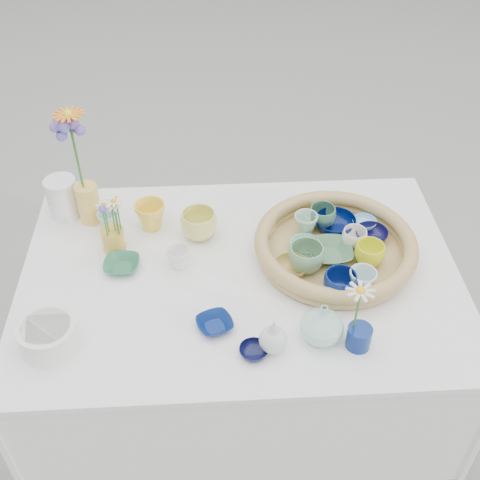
{
  "coord_description": "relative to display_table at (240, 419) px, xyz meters",
  "views": [
    {
      "loc": [
        -0.07,
        -1.24,
        1.98
      ],
      "look_at": [
        0.0,
        0.02,
        0.87
      ],
      "focal_mm": 45.0,
      "sensor_mm": 36.0,
      "label": 1
    }
  ],
  "objects": [
    {
      "name": "ground",
      "position": [
        0.0,
        0.0,
        0.0
      ],
      "size": [
        80.0,
        80.0,
        0.0
      ],
      "primitive_type": "plane",
      "color": "#989893"
    },
    {
      "name": "display_table",
      "position": [
        0.0,
        0.0,
        0.0
      ],
      "size": [
        1.26,
        0.86,
        0.77
      ],
      "primitive_type": null,
      "color": "white",
      "rests_on": "ground"
    },
    {
      "name": "wicker_tray",
      "position": [
        0.28,
        0.05,
        0.8
      ],
      "size": [
        0.47,
        0.47,
        0.08
      ],
      "primitive_type": null,
      "color": "#9F814C",
      "rests_on": "display_table"
    },
    {
      "name": "tray_ceramic_0",
      "position": [
        0.3,
        0.15,
        0.8
      ],
      "size": [
        0.13,
        0.13,
        0.04
      ],
      "primitive_type": "imported",
      "rotation": [
        0.0,
        0.0,
        0.02
      ],
      "color": "#010E44",
      "rests_on": "wicker_tray"
    },
    {
      "name": "tray_ceramic_1",
      "position": [
        0.4,
        0.1,
        0.8
      ],
      "size": [
        0.12,
        0.12,
        0.03
      ],
      "primitive_type": "imported",
      "rotation": [
        0.0,
        0.0,
        -0.29
      ],
      "color": "#0D0B36",
      "rests_on": "wicker_tray"
    },
    {
      "name": "tray_ceramic_2",
      "position": [
        0.37,
        -0.0,
        0.82
      ],
      "size": [
        0.09,
        0.09,
        0.07
      ],
      "primitive_type": "imported",
      "rotation": [
        0.0,
        0.0,
        -0.03
      ],
      "color": "yellow",
      "rests_on": "wicker_tray"
    },
    {
      "name": "tray_ceramic_3",
      "position": [
        0.26,
        0.03,
        0.8
      ],
      "size": [
        0.14,
        0.14,
        0.03
      ],
      "primitive_type": "imported",
      "rotation": [
        0.0,
        0.0,
        0.06
      ],
      "color": "#497651",
      "rests_on": "wicker_tray"
    },
    {
      "name": "tray_ceramic_4",
      "position": [
        0.18,
        -0.01,
        0.82
      ],
      "size": [
        0.11,
        0.11,
        0.08
      ],
      "primitive_type": "imported",
      "rotation": [
        0.0,
        0.0,
        -0.05
      ],
      "color": "gray",
      "rests_on": "wicker_tray"
    },
    {
      "name": "tray_ceramic_5",
      "position": [
        0.19,
        0.07,
        0.8
      ],
      "size": [
        0.11,
        0.11,
        0.03
      ],
      "primitive_type": "imported",
      "rotation": [
        0.0,
        0.0,
        0.26
      ],
      "color": "#88DBB7",
      "rests_on": "wicker_tray"
    },
    {
      "name": "tray_ceramic_6",
      "position": [
        0.21,
        0.14,
        0.82
      ],
      "size": [
        0.09,
        0.09,
        0.07
      ],
      "primitive_type": "imported",
      "rotation": [
        0.0,
        0.0,
        -0.22
      ],
      "color": "#A8CEB8",
      "rests_on": "wicker_tray"
    },
    {
      "name": "tray_ceramic_7",
      "position": [
        0.34,
        0.07,
        0.81
      ],
      "size": [
        0.07,
        0.07,
        0.06
      ],
      "primitive_type": "imported",
      "rotation": [
        0.0,
        0.0,
        0.01
      ],
      "color": "white",
      "rests_on": "wicker_tray"
    },
    {
      "name": "tray_ceramic_8",
      "position": [
        0.39,
        0.16,
        0.79
      ],
      "size": [
        0.09,
        0.09,
        0.02
      ],
      "primitive_type": "imported",
      "rotation": [
        0.0,
        0.0,
        0.22
      ],
      "color": "#8DD0F6",
      "rests_on": "wicker_tray"
    },
    {
      "name": "tray_ceramic_9",
      "position": [
        0.26,
        -0.12,
        0.82
      ],
      "size": [
        0.12,
        0.12,
        0.07
      ],
      "primitive_type": "imported",
      "rotation": [
        0.0,
        0.0,
        0.31
      ],
      "color": "navy",
      "rests_on": "wicker_tray"
    },
    {
      "name": "tray_ceramic_10",
      "position": [
        0.14,
        -0.02,
        0.8
      ],
      "size": [
        0.13,
        0.13,
        0.03
      ],
      "primitive_type": "imported",
      "rotation": [
        0.0,
        0.0,
        0.41
      ],
      "color": "#D5AF58",
      "rests_on": "wicker_tray"
    },
    {
      "name": "tray_ceramic_11",
      "position": [
        0.32,
        -0.11,
        0.82
      ],
      "size": [
        0.1,
        0.1,
        0.07
      ],
      "primitive_type": "imported",
      "rotation": [
        0.0,
        0.0,
        -0.33
      ],
      "color": "silver",
      "rests_on": "wicker_tray"
    },
    {
      "name": "tray_ceramic_12",
      "position": [
        0.26,
        0.18,
        0.82
      ],
      "size": [
        0.09,
        0.09,
        0.07
      ],
      "primitive_type": "imported",
      "rotation": [
        0.0,
        0.0,
        0.09
      ],
      "color": "#416F56",
      "rests_on": "wicker_tray"
    },
    {
      "name": "loose_ceramic_0",
      "position": [
        -0.27,
        0.22,
        0.81
      ],
      "size": [
        0.1,
        0.1,
        0.09
      ],
      "primitive_type": "imported",
      "rotation": [
        0.0,
        0.0,
        -0.02
      ],
      "color": "yellow",
      "rests_on": "display_table"
    },
    {
      "name": "loose_ceramic_1",
      "position": [
        -0.12,
        0.17,
        0.81
      ],
      "size": [
        0.14,
        0.14,
        0.09
      ],
      "primitive_type": "imported",
      "rotation": [
        0.0,
        0.0,
        0.33
      ],
      "color": "#DFDB6B",
      "rests_on": "display_table"
    },
    {
      "name": "loose_ceramic_2",
      "position": [
        -0.34,
        0.04,
        0.78
      ],
      "size": [
        0.11,
        0.11,
        0.03
      ],
      "primitive_type": "imported",
      "rotation": [
        0.0,
        0.0,
        -0.09
      ],
      "color": "#2C6E4D",
      "rests_on": "display_table"
    },
    {
      "name": "loose_ceramic_3",
      "position": [
        -0.18,
        0.04,
        0.8
      ],
      "size": [
        0.08,
        0.08,
        0.06
      ],
      "primitive_type": "imported",
      "rotation": [
        0.0,
        0.0,
        0.2
      ],
      "color": "white",
      "rests_on": "display_table"
    },
    {
      "name": "loose_ceramic_4",
      "position": [
        -0.08,
        -0.2,
        0.78
      ],
      "size": [
        0.12,
        0.12,
        0.02
      ],
      "primitive_type": "imported",
      "rotation": [
        0.0,
        0.0,
        0.36
      ],
      "color": "navy",
      "rests_on": "display_table"
    },
    {
      "name": "loose_ceramic_5",
      "position": [
        -0.4,
        0.22,
        0.8
      ],
      "size": [
        0.09,
        0.09,
        0.06
      ],
      "primitive_type": "imported",
      "rotation": [
        0.0,
        0.0,
        -0.43
      ],
      "color": "#A0C9BA",
      "rests_on": "display_table"
    },
    {
      "name": "loose_ceramic_6",
      "position": [
        0.02,
        -0.3,
        0.78
      ],
      "size": [
        0.1,
        0.1,
        0.02
      ],
      "primitive_type": "imported",
      "rotation": [
        0.0,
        0.0,
        -0.37
      ],
      "color": "#0A0C34",
      "rests_on": "display_table"
    },
    {
      "name": "fluted_bowl",
      "position": [
        -0.5,
        -0.24,
        0.8
      ],
      "size": [
        0.15,
        0.15,
        0.08
      ],
      "primitive_type": null,
      "rotation": [
        0.0,
        0.0,
        0.02
      ],
      "color": "white",
      "rests_on": "display_table"
    },
    {
      "name": "bud_vase_paleblue",
      "position": [
        0.07,
        -0.28,
        0.82
      ],
      "size": [
        0.09,
        0.09,
        0.11
      ],
      "primitive_type": null,
      "rotation": [
        0.0,
        0.0,
        -0.24
      ],
      "color": "silver",
      "rests_on": "display_table"
    },
    {
      "name": "bud_vase_seafoam",
      "position": [
        0.19,
        -0.25,
        0.82
      ],
      "size": [
        0.13,
        0.13,
        0.12
      ],
      "primitive_type": "imported",
      "rotation": [
        0.0,
        0.0,
        -0.17
      ],
      "color": "#A6DDC7",
      "rests_on": "display_table"
    },
    {
      "name": "bud_vase_cobalt",
      "position": [
        0.28,
        -0.28,
        0.8
      ],
      "size": [
        0.07,
        0.07,
        0.06
      ],
      "primitive_type": "cylinder",
      "rotation": [
        0.0,
        0.0,
        -0.17
      ],
      "color": "navy",
      "rests_on": "display_table"
    },
    {
      "name": "single_daisy",
      "position": [
        0.27,
        -0.27,
        0.89
      ],
      "size": [
        0.09,
        0.09,
        0.14
      ],
      "primitive_type": null,
      "rotation": [
        0.0,
        0.0,
        0.17
      ],
      "color": "silver",
      "rests_on": "bud_vase_cobalt"
    },
    {
      "name": "tall_vase_yellow",
      "position": [
        -0.46,
        0.26,
        0.83
      ],
      "size": [
        0.08,
        0.08,
        0.13
      ],
      "primitive_type": "cylinder",
      "rotation": [
        0.0,
        0.0,
        0.16
      ],
      "color": "#F2C153",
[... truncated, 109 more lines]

